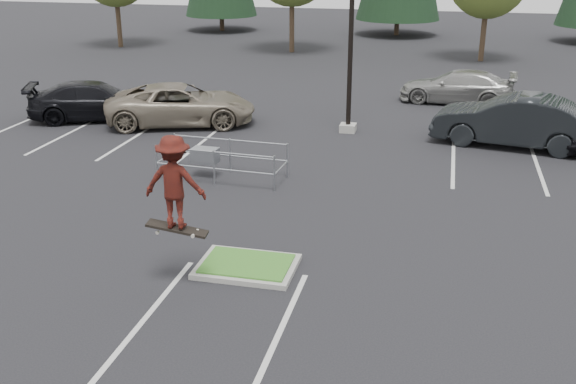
% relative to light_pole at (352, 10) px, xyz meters
% --- Properties ---
extents(ground, '(120.00, 120.00, 0.00)m').
position_rel_light_pole_xyz_m(ground, '(-0.50, -12.00, -4.56)').
color(ground, black).
rests_on(ground, ground).
extents(grass_median, '(2.20, 1.60, 0.16)m').
position_rel_light_pole_xyz_m(grass_median, '(-0.50, -12.00, -4.48)').
color(grass_median, gray).
rests_on(grass_median, ground).
extents(stall_lines, '(22.62, 17.60, 0.01)m').
position_rel_light_pole_xyz_m(stall_lines, '(-1.85, -5.98, -4.56)').
color(stall_lines, beige).
rests_on(stall_lines, ground).
extents(light_pole, '(0.70, 0.60, 10.12)m').
position_rel_light_pole_xyz_m(light_pole, '(0.00, 0.00, 0.00)').
color(light_pole, gray).
rests_on(light_pole, ground).
extents(cart_corral, '(3.94, 1.61, 1.10)m').
position_rel_light_pole_xyz_m(cart_corral, '(-3.44, -6.21, -3.87)').
color(cart_corral, '#979A9F').
rests_on(cart_corral, ground).
extents(skateboarder, '(1.33, 0.83, 2.16)m').
position_rel_light_pole_xyz_m(skateboarder, '(-1.70, -13.00, -2.23)').
color(skateboarder, black).
rests_on(skateboarder, ground).
extents(car_l_tan, '(6.41, 4.41, 1.63)m').
position_rel_light_pole_xyz_m(car_l_tan, '(-6.73, -0.50, -3.75)').
color(car_l_tan, '#796D5C').
rests_on(car_l_tan, ground).
extents(car_l_black, '(5.76, 4.04, 1.55)m').
position_rel_light_pole_xyz_m(car_l_black, '(-10.50, -0.50, -3.78)').
color(car_l_black, black).
rests_on(car_l_black, ground).
extents(car_r_charc, '(5.87, 2.95, 1.85)m').
position_rel_light_pole_xyz_m(car_r_charc, '(6.00, -0.50, -3.64)').
color(car_r_charc, black).
rests_on(car_r_charc, ground).
extents(car_far_silver, '(5.23, 2.47, 1.48)m').
position_rel_light_pole_xyz_m(car_far_silver, '(4.08, 6.00, -3.82)').
color(car_far_silver, gray).
rests_on(car_far_silver, ground).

